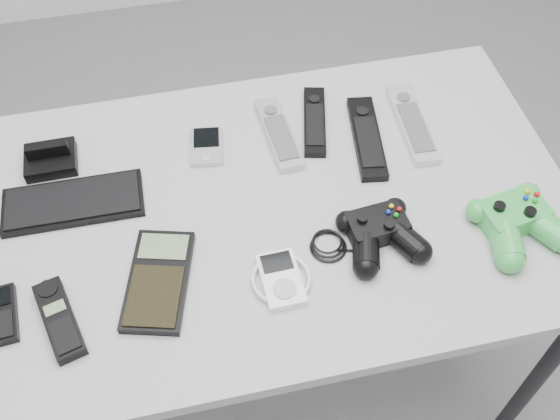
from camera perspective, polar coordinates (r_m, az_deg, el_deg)
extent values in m
plane|color=slate|center=(1.82, -0.18, -14.67)|extent=(3.50, 3.50, 0.00)
cube|color=#99999B|center=(1.22, 0.30, 0.20)|extent=(1.08, 0.69, 0.03)
cylinder|color=black|center=(1.55, 21.43, -13.51)|extent=(0.03, 0.03, 0.69)
cylinder|color=black|center=(1.71, -18.29, -2.22)|extent=(0.03, 0.03, 0.69)
cylinder|color=black|center=(1.80, 13.51, 3.25)|extent=(0.03, 0.03, 0.69)
cube|color=black|center=(1.26, -17.57, 0.67)|extent=(0.26, 0.11, 0.02)
cube|color=black|center=(1.33, -19.47, 4.53)|extent=(0.10, 0.09, 0.05)
cube|color=#B4B4BC|center=(1.30, -6.42, 5.55)|extent=(0.07, 0.10, 0.02)
cube|color=#B4B4BC|center=(1.31, -0.13, 6.71)|extent=(0.06, 0.20, 0.02)
cube|color=black|center=(1.34, 3.03, 7.77)|extent=(0.09, 0.19, 0.02)
cube|color=black|center=(1.32, 7.57, 6.31)|extent=(0.08, 0.22, 0.02)
cube|color=silver|center=(1.36, 11.42, 7.47)|extent=(0.06, 0.22, 0.02)
cube|color=black|center=(1.17, -23.11, -8.39)|extent=(0.06, 0.11, 0.02)
cube|color=black|center=(1.13, -18.67, -8.99)|extent=(0.08, 0.16, 0.02)
cube|color=black|center=(1.13, -10.55, -6.02)|extent=(0.15, 0.21, 0.02)
cube|color=white|center=(1.11, 0.10, -6.02)|extent=(0.11, 0.11, 0.02)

